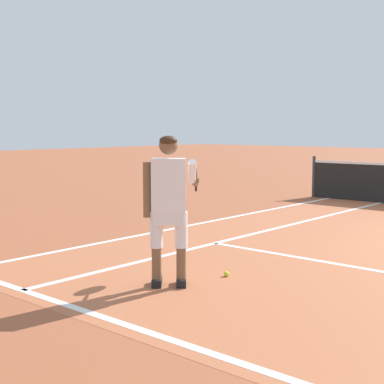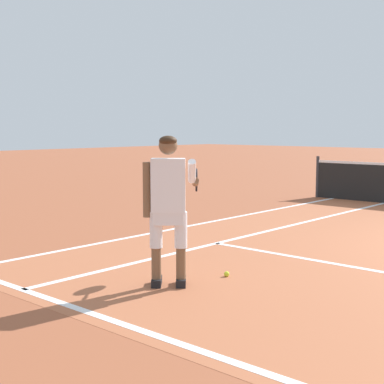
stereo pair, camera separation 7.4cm
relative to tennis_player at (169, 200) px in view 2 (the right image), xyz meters
The scene contains 4 objects.
line_singles_left 3.98m from the tennis_player, 106.62° to the left, with size 0.10×9.82×0.01m, color white.
line_doubles_left 4.56m from the tennis_player, 123.83° to the left, with size 0.10×9.82×0.01m, color white.
tennis_player is the anchor object (origin of this frame).
tennis_ball_near_feet 1.24m from the tennis_player, 71.70° to the left, with size 0.07×0.07×0.07m, color #CCE02D.
Camera 2 is at (1.38, -9.28, 1.79)m, focal length 52.92 mm.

